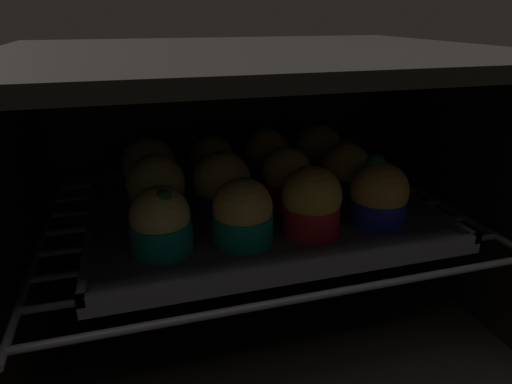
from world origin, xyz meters
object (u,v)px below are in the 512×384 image
Objects in this scene: muffin_row1_col2 at (286,178)px; muffin_row0_col3 at (378,195)px; baking_tray at (256,210)px; muffin_row1_col1 at (222,184)px; muffin_row2_col3 at (318,153)px; muffin_row1_col0 at (156,190)px; muffin_row2_col2 at (267,157)px; muffin_row1_col3 at (346,173)px; muffin_row2_col1 at (212,164)px; muffin_row0_col0 at (161,222)px; muffin_row2_col0 at (149,168)px; muffin_row0_col1 at (243,214)px; muffin_row0_col2 at (311,202)px.

muffin_row0_col3 is at bearing -44.08° from muffin_row1_col2.
baking_tray is 5.48× the size of muffin_row1_col2.
muffin_row2_col3 reaches higher than muffin_row1_col1.
muffin_row2_col2 reaches higher than muffin_row1_col0.
muffin_row0_col3 is at bearing -18.61° from muffin_row1_col0.
muffin_row1_col3 is 19.16cm from muffin_row2_col1.
muffin_row0_col0 reaches higher than baking_tray.
muffin_row2_col0 is (-0.10, 17.25, 0.39)cm from muffin_row0_col0.
muffin_row2_col0 is at bearing 146.21° from muffin_row0_col3.
muffin_row1_col1 is at bearing 178.14° from muffin_row1_col3.
muffin_row1_col3 is at bearing 27.02° from muffin_row0_col1.
muffin_row2_col0 is (-8.70, 8.64, 0.13)cm from muffin_row1_col1.
muffin_row1_col3 reaches higher than muffin_row2_col1.
muffin_row2_col3 reaches higher than muffin_row0_col2.
muffin_row1_col0 is 25.64cm from muffin_row1_col3.
muffin_row2_col1 is (8.97, 17.05, 0.23)cm from muffin_row0_col0.
muffin_row0_col1 is (-4.13, -8.94, 3.89)cm from baking_tray.
muffin_row0_col0 is at bearing -91.63° from muffin_row1_col0.
baking_tray is at bearing -64.66° from muffin_row2_col1.
muffin_row2_col2 is (-8.59, 8.95, 0.29)cm from muffin_row1_col3.
muffin_row1_col0 is at bearing 161.39° from muffin_row0_col3.
muffin_row1_col3 reaches higher than muffin_row1_col2.
muffin_row2_col3 reaches higher than muffin_row1_col3.
muffin_row0_col0 is 0.90× the size of muffin_row2_col0.
muffin_row0_col0 is 0.89× the size of muffin_row1_col3.
muffin_row0_col1 is at bearing -178.94° from muffin_row0_col3.
baking_tray is at bearing -0.34° from muffin_row1_col0.
muffin_row1_col0 and muffin_row1_col3 have the same top height.
muffin_row2_col1 is (9.06, -0.20, -0.16)cm from muffin_row2_col0.
muffin_row0_col1 is at bearing -133.15° from muffin_row1_col2.
muffin_row2_col2 is at bearing 64.04° from baking_tray.
muffin_row1_col3 is (8.62, -0.22, -0.04)cm from muffin_row1_col2.
muffin_row0_col3 reaches higher than baking_tray.
muffin_row2_col0 is (-26.17, 17.52, 0.18)cm from muffin_row0_col3.
baking_tray is 10.45cm from muffin_row0_col2.
muffin_row1_col0 reaches higher than muffin_row1_col2.
muffin_row0_col1 is 0.91× the size of muffin_row2_col3.
muffin_row0_col3 reaches higher than muffin_row0_col1.
muffin_row2_col3 reaches higher than muffin_row0_col1.
muffin_row2_col3 reaches higher than muffin_row2_col1.
muffin_row2_col0 is (-17.35, 8.98, 0.08)cm from muffin_row1_col2.
baking_tray is 5.36× the size of muffin_row0_col2.
muffin_row2_col3 is (16.69, -0.01, 0.28)cm from muffin_row2_col1.
muffin_row0_col2 reaches higher than muffin_row1_col2.
muffin_row1_col0 reaches higher than muffin_row0_col1.
muffin_row0_col2 is at bearing -64.07° from baking_tray.
muffin_row0_col2 is 0.97× the size of muffin_row1_col0.
muffin_row1_col2 is (-8.82, 8.54, 0.09)cm from muffin_row0_col3.
muffin_row1_col3 reaches higher than muffin_row0_col2.
baking_tray is 5.86cm from muffin_row1_col2.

